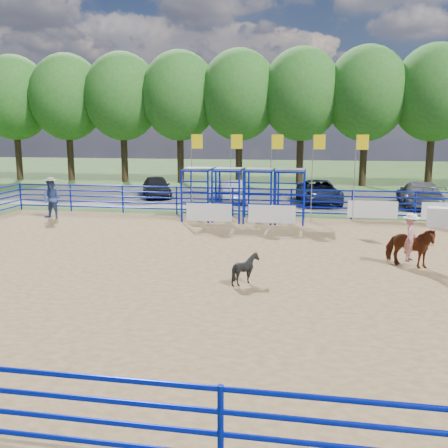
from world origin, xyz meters
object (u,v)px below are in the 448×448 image
(announcer_table, at_px, (446,217))
(horse_and_rider, at_px, (410,242))
(car_c, at_px, (319,192))
(car_d, at_px, (420,194))
(calf, at_px, (246,269))
(car_a, at_px, (157,187))
(car_b, at_px, (231,191))
(spectator_cowboy, at_px, (52,199))

(announcer_table, height_order, horse_and_rider, horse_and_rider)
(car_c, distance_m, car_d, 5.77)
(calf, height_order, car_a, car_a)
(calf, bearing_deg, car_b, 3.32)
(announcer_table, height_order, car_c, car_c)
(spectator_cowboy, height_order, car_d, spectator_cowboy)
(car_a, xyz_separation_m, car_b, (5.20, -1.07, -0.04))
(car_a, relative_size, car_c, 0.82)
(announcer_table, relative_size, horse_and_rider, 0.67)
(announcer_table, relative_size, spectator_cowboy, 0.82)
(horse_and_rider, relative_size, car_d, 0.48)
(car_a, bearing_deg, calf, -88.23)
(spectator_cowboy, relative_size, car_a, 0.49)
(spectator_cowboy, distance_m, car_b, 11.02)
(announcer_table, xyz_separation_m, car_a, (-16.29, 7.73, 0.26))
(announcer_table, xyz_separation_m, car_d, (0.07, 6.38, 0.29))
(horse_and_rider, xyz_separation_m, car_a, (-13.32, 15.20, -0.15))
(horse_and_rider, relative_size, car_c, 0.49)
(car_c, xyz_separation_m, car_d, (5.77, -0.19, 0.04))
(spectator_cowboy, xyz_separation_m, car_a, (2.71, 8.73, -0.31))
(spectator_cowboy, distance_m, car_a, 9.15)
(spectator_cowboy, height_order, car_c, spectator_cowboy)
(car_b, distance_m, car_c, 5.39)
(announcer_table, bearing_deg, car_b, 149.01)
(car_b, bearing_deg, car_c, 163.89)
(horse_and_rider, xyz_separation_m, car_c, (-2.72, 14.04, -0.15))
(car_a, distance_m, car_d, 16.42)
(horse_and_rider, bearing_deg, announcer_table, 68.30)
(car_d, bearing_deg, car_b, 0.00)
(announcer_table, distance_m, car_c, 8.70)
(announcer_table, bearing_deg, calf, -128.13)
(calf, bearing_deg, spectator_cowboy, 43.15)
(announcer_table, xyz_separation_m, car_b, (-11.09, 6.66, 0.22))
(announcer_table, height_order, spectator_cowboy, spectator_cowboy)
(spectator_cowboy, height_order, car_b, spectator_cowboy)
(car_b, bearing_deg, spectator_cowboy, 28.89)
(car_b, relative_size, car_d, 0.80)
(car_a, bearing_deg, announcer_table, -48.58)
(horse_and_rider, relative_size, car_b, 0.60)
(spectator_cowboy, xyz_separation_m, car_c, (13.31, 7.57, -0.31))
(announcer_table, distance_m, spectator_cowboy, 19.03)
(car_a, xyz_separation_m, car_d, (16.36, -1.35, 0.03))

